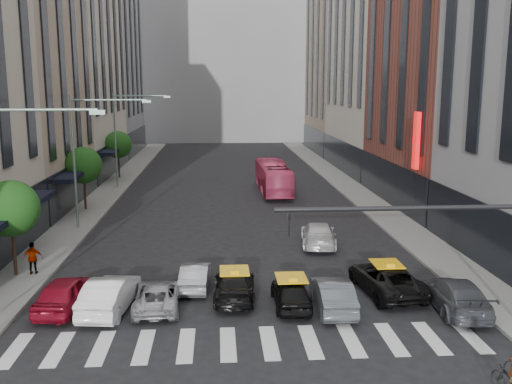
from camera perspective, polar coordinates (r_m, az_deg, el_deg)
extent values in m
plane|color=black|center=(21.39, 0.06, -16.61)|extent=(160.00, 160.00, 0.00)
cube|color=slate|center=(50.96, -15.35, -0.78)|extent=(3.00, 96.00, 0.15)
cube|color=slate|center=(51.55, 10.57, -0.45)|extent=(3.00, 96.00, 0.15)
cube|color=tan|center=(49.58, -22.89, 12.34)|extent=(8.00, 16.00, 24.00)
cube|color=beige|center=(67.36, -18.16, 17.08)|extent=(8.00, 20.00, 36.00)
cube|color=gray|center=(85.60, -14.88, 13.73)|extent=(8.00, 18.00, 30.00)
cube|color=brown|center=(49.60, 18.33, 13.78)|extent=(8.00, 18.00, 26.00)
cube|color=tan|center=(86.06, 8.63, 13.27)|extent=(8.00, 18.00, 28.00)
cube|color=gray|center=(104.32, -3.27, 15.08)|extent=(30.00, 10.00, 36.00)
cylinder|color=black|center=(31.86, -23.06, -4.93)|extent=(0.18, 0.18, 3.15)
sphere|color=#194513|center=(31.42, -23.31, -1.52)|extent=(2.88, 2.88, 2.88)
cylinder|color=black|center=(46.89, -16.76, 0.23)|extent=(0.18, 0.18, 3.15)
sphere|color=#194513|center=(46.59, -16.88, 2.58)|extent=(2.88, 2.88, 2.88)
cylinder|color=black|center=(62.40, -13.55, 2.87)|extent=(0.18, 0.18, 3.15)
sphere|color=#194513|center=(62.18, -13.63, 4.63)|extent=(2.88, 2.88, 2.88)
cylinder|color=gray|center=(24.10, -21.44, 7.66)|extent=(5.00, 0.12, 0.12)
cube|color=gray|center=(23.48, -15.55, 7.70)|extent=(0.60, 0.25, 0.18)
cylinder|color=gray|center=(40.49, -17.72, 2.80)|extent=(0.16, 0.16, 9.00)
cylinder|color=gray|center=(39.65, -14.51, 8.91)|extent=(5.00, 0.12, 0.12)
cube|color=gray|center=(39.28, -10.88, 8.89)|extent=(0.60, 0.25, 0.18)
cylinder|color=gray|center=(56.07, -13.88, 5.02)|extent=(0.16, 0.16, 9.00)
cylinder|color=gray|center=(55.46, -11.50, 9.41)|extent=(5.00, 0.12, 0.12)
cube|color=gray|center=(55.19, -8.88, 9.38)|extent=(0.60, 0.25, 0.18)
cylinder|color=black|center=(19.64, 16.50, -1.54)|extent=(10.00, 0.16, 0.16)
imported|color=black|center=(18.67, 3.34, -3.30)|extent=(0.13, 0.16, 0.80)
cube|color=red|center=(41.56, 15.74, 4.97)|extent=(0.30, 0.70, 4.00)
imported|color=maroon|center=(26.92, -18.44, -9.55)|extent=(2.27, 4.63, 1.52)
imported|color=white|center=(26.20, -14.39, -9.86)|extent=(2.18, 4.85, 1.54)
imported|color=#A4A4A9|center=(26.12, -9.81, -10.17)|extent=(2.08, 4.31, 1.18)
imported|color=black|center=(26.83, -2.17, -9.27)|extent=(2.07, 4.69, 1.34)
imported|color=black|center=(25.93, 3.53, -10.00)|extent=(1.59, 3.92, 1.33)
imported|color=#464A4F|center=(25.79, 7.67, -10.09)|extent=(1.58, 4.34, 1.42)
imported|color=black|center=(28.15, 12.88, -8.45)|extent=(3.00, 5.46, 1.45)
imported|color=#44474C|center=(26.94, 19.40, -9.68)|extent=(2.38, 5.11, 1.44)
imported|color=#A4A4A9|center=(28.30, -6.07, -8.33)|extent=(1.55, 3.92, 1.27)
imported|color=#BCBCBC|center=(35.66, 6.25, -4.19)|extent=(2.63, 5.21, 1.45)
imported|color=#CE3C68|center=(52.78, 1.73, 1.49)|extent=(2.64, 10.40, 2.88)
imported|color=gray|center=(31.83, -21.41, -6.18)|extent=(1.04, 0.53, 1.70)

